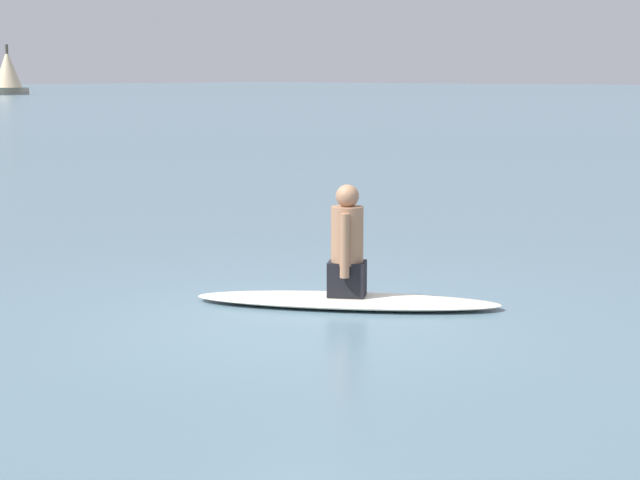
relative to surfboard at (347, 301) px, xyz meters
The scene contains 4 objects.
ground_plane 0.72m from the surfboard, ahead, with size 400.00×400.00×0.00m, color slate.
surfboard is the anchor object (origin of this frame).
person_paddler 0.53m from the surfboard, ahead, with size 0.43×0.45×1.05m.
sailboat_distant 108.89m from the surfboard, 120.37° to the right, with size 4.28×3.41×5.29m.
Camera 1 is at (6.71, 6.20, 2.17)m, focal length 58.98 mm.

